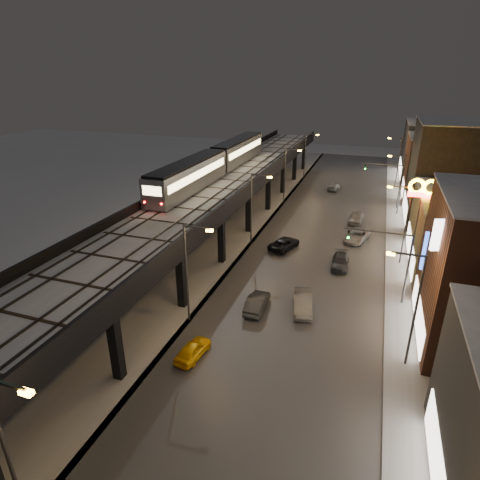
% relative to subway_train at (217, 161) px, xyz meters
% --- Properties ---
extents(ground, '(220.00, 220.00, 0.00)m').
position_rel_subway_train_xyz_m(ground, '(8.50, -39.30, -8.39)').
color(ground, silver).
extents(road_surface, '(17.00, 120.00, 0.06)m').
position_rel_subway_train_xyz_m(road_surface, '(16.00, -4.30, -8.36)').
color(road_surface, '#46474D').
rests_on(road_surface, ground).
extents(sidewalk_right, '(4.00, 120.00, 0.14)m').
position_rel_subway_train_xyz_m(sidewalk_right, '(26.00, -4.30, -8.32)').
color(sidewalk_right, '#9FA1A8').
rests_on(sidewalk_right, ground).
extents(under_viaduct_pavement, '(11.00, 120.00, 0.06)m').
position_rel_subway_train_xyz_m(under_viaduct_pavement, '(2.50, -4.30, -8.36)').
color(under_viaduct_pavement, '#9FA1A8').
rests_on(under_viaduct_pavement, ground).
extents(elevated_viaduct, '(9.00, 100.00, 6.30)m').
position_rel_subway_train_xyz_m(elevated_viaduct, '(2.50, -7.45, -2.78)').
color(elevated_viaduct, black).
rests_on(elevated_viaduct, ground).
extents(viaduct_trackbed, '(8.40, 100.00, 0.32)m').
position_rel_subway_train_xyz_m(viaduct_trackbed, '(2.49, -7.33, -2.01)').
color(viaduct_trackbed, '#B2B7C1').
rests_on(viaduct_trackbed, elevated_viaduct).
extents(viaduct_parapet_streetside, '(0.30, 100.00, 1.10)m').
position_rel_subway_train_xyz_m(viaduct_parapet_streetside, '(6.85, -7.30, -1.54)').
color(viaduct_parapet_streetside, black).
rests_on(viaduct_parapet_streetside, elevated_viaduct).
extents(viaduct_parapet_far, '(0.30, 100.00, 1.10)m').
position_rel_subway_train_xyz_m(viaduct_parapet_far, '(-1.85, -7.30, -1.54)').
color(viaduct_parapet_far, black).
rests_on(viaduct_parapet_far, elevated_viaduct).
extents(building_c, '(12.20, 15.20, 8.16)m').
position_rel_subway_train_xyz_m(building_c, '(32.49, -7.30, -4.31)').
color(building_c, brown).
rests_on(building_c, ground).
extents(building_d, '(12.20, 13.20, 14.16)m').
position_rel_subway_train_xyz_m(building_d, '(32.49, 8.70, -1.32)').
color(building_d, '#242426').
rests_on(building_d, ground).
extents(building_e, '(12.20, 12.20, 10.16)m').
position_rel_subway_train_xyz_m(building_e, '(32.49, 22.70, -3.31)').
color(building_e, brown).
rests_on(building_e, ground).
extents(building_f, '(12.20, 16.20, 11.16)m').
position_rel_subway_train_xyz_m(building_f, '(32.49, 36.70, -2.82)').
color(building_f, '#323234').
rests_on(building_f, ground).
extents(streetlight_left_0, '(2.57, 0.28, 9.00)m').
position_rel_subway_train_xyz_m(streetlight_left_0, '(8.07, -44.30, -3.16)').
color(streetlight_left_0, '#38383A').
rests_on(streetlight_left_0, ground).
extents(streetlight_left_1, '(2.57, 0.28, 9.00)m').
position_rel_subway_train_xyz_m(streetlight_left_1, '(8.07, -26.30, -3.16)').
color(streetlight_left_1, '#38383A').
rests_on(streetlight_left_1, ground).
extents(streetlight_right_1, '(2.56, 0.28, 9.00)m').
position_rel_subway_train_xyz_m(streetlight_right_1, '(25.23, -26.30, -3.16)').
color(streetlight_right_1, '#38383A').
rests_on(streetlight_right_1, ground).
extents(streetlight_left_2, '(2.57, 0.28, 9.00)m').
position_rel_subway_train_xyz_m(streetlight_left_2, '(8.07, -8.30, -3.16)').
color(streetlight_left_2, '#38383A').
rests_on(streetlight_left_2, ground).
extents(streetlight_right_2, '(2.56, 0.28, 9.00)m').
position_rel_subway_train_xyz_m(streetlight_right_2, '(25.23, -8.30, -3.16)').
color(streetlight_right_2, '#38383A').
rests_on(streetlight_right_2, ground).
extents(streetlight_left_3, '(2.57, 0.28, 9.00)m').
position_rel_subway_train_xyz_m(streetlight_left_3, '(8.07, 9.70, -3.16)').
color(streetlight_left_3, '#38383A').
rests_on(streetlight_left_3, ground).
extents(streetlight_right_3, '(2.56, 0.28, 9.00)m').
position_rel_subway_train_xyz_m(streetlight_right_3, '(25.23, 9.70, -3.16)').
color(streetlight_right_3, '#38383A').
rests_on(streetlight_right_3, ground).
extents(streetlight_left_4, '(2.57, 0.28, 9.00)m').
position_rel_subway_train_xyz_m(streetlight_left_4, '(8.07, 27.70, -3.16)').
color(streetlight_left_4, '#38383A').
rests_on(streetlight_left_4, ground).
extents(streetlight_right_4, '(2.56, 0.28, 9.00)m').
position_rel_subway_train_xyz_m(streetlight_right_4, '(25.23, 27.70, -3.16)').
color(streetlight_right_4, '#38383A').
rests_on(streetlight_right_4, ground).
extents(traffic_light_rig_a, '(6.10, 0.34, 7.00)m').
position_rel_subway_train_xyz_m(traffic_light_rig_a, '(24.34, -17.30, -3.89)').
color(traffic_light_rig_a, '#38383A').
rests_on(traffic_light_rig_a, ground).
extents(traffic_light_rig_b, '(6.10, 0.34, 7.00)m').
position_rel_subway_train_xyz_m(traffic_light_rig_b, '(24.34, 12.70, -3.89)').
color(traffic_light_rig_b, '#38383A').
rests_on(traffic_light_rig_b, ground).
extents(subway_train, '(2.98, 35.98, 3.57)m').
position_rel_subway_train_xyz_m(subway_train, '(0.00, 0.00, 0.00)').
color(subway_train, gray).
rests_on(subway_train, viaduct_trackbed).
extents(car_taxi, '(1.89, 3.79, 1.24)m').
position_rel_subway_train_xyz_m(car_taxi, '(10.21, -30.60, -7.77)').
color(car_taxi, '#FFBC08').
rests_on(car_taxi, ground).
extents(car_near_white, '(1.59, 4.35, 1.42)m').
position_rel_subway_train_xyz_m(car_near_white, '(12.91, -22.69, -7.68)').
color(car_near_white, '#35373C').
rests_on(car_near_white, ground).
extents(car_mid_silver, '(3.59, 5.28, 1.34)m').
position_rel_subway_train_xyz_m(car_mid_silver, '(12.14, -8.50, -7.72)').
color(car_mid_silver, black).
rests_on(car_mid_silver, ground).
extents(car_mid_dark, '(2.62, 4.62, 1.26)m').
position_rel_subway_train_xyz_m(car_mid_dark, '(14.83, 20.67, -7.76)').
color(car_mid_dark, '#98A1AC').
rests_on(car_mid_dark, ground).
extents(car_onc_silver, '(2.49, 4.83, 1.52)m').
position_rel_subway_train_xyz_m(car_onc_silver, '(16.87, -21.45, -7.63)').
color(car_onc_silver, slate).
rests_on(car_onc_silver, ground).
extents(car_onc_dark, '(3.55, 5.49, 1.41)m').
position_rel_subway_train_xyz_m(car_onc_dark, '(20.40, -3.09, -7.69)').
color(car_onc_dark, '#A1A3A9').
rests_on(car_onc_dark, ground).
extents(car_onc_white, '(2.01, 4.52, 1.29)m').
position_rel_subway_train_xyz_m(car_onc_white, '(19.18, -11.43, -7.75)').
color(car_onc_white, '#393E44').
rests_on(car_onc_white, ground).
extents(car_onc_red, '(2.10, 4.57, 1.52)m').
position_rel_subway_train_xyz_m(car_onc_red, '(19.83, 3.88, -7.63)').
color(car_onc_red, gray).
rests_on(car_onc_red, ground).
extents(sign_mcdonalds, '(3.01, 0.54, 10.10)m').
position_rel_subway_train_xyz_m(sign_mcdonalds, '(26.50, -9.08, -0.16)').
color(sign_mcdonalds, '#38383A').
rests_on(sign_mcdonalds, ground).
extents(sign_citgo, '(2.28, 0.39, 10.84)m').
position_rel_subway_train_xyz_m(sign_citgo, '(27.00, -23.90, -0.10)').
color(sign_citgo, '#38383A').
rests_on(sign_citgo, ground).
extents(sign_carwash, '(1.51, 0.35, 7.84)m').
position_rel_subway_train_xyz_m(sign_carwash, '(27.00, -18.56, -2.89)').
color(sign_carwash, '#38383A').
rests_on(sign_carwash, ground).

